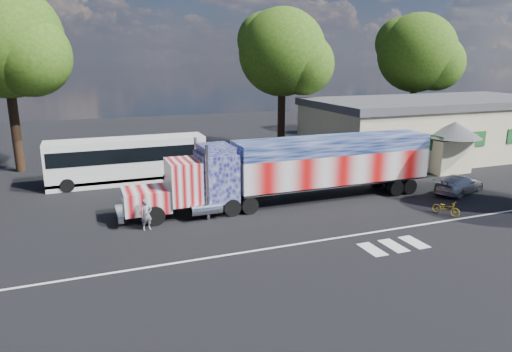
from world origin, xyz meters
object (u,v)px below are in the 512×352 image
object	(u,v)px
tree_nw_a	(6,41)
coach_bus	(128,160)
parked_car	(459,184)
woman	(146,215)
semi_truck	(298,168)
bicycle	(446,208)
tree_far_ne	(418,54)
tree_ne_a	(284,53)

from	to	relation	value
tree_nw_a	coach_bus	bearing A→B (deg)	-40.59
parked_car	tree_nw_a	bearing A→B (deg)	40.40
coach_bus	woman	world-z (taller)	coach_bus
semi_truck	parked_car	distance (m)	11.04
semi_truck	tree_nw_a	xyz separation A→B (m)	(-16.74, 14.86, 7.69)
bicycle	tree_nw_a	world-z (taller)	tree_nw_a
parked_car	tree_far_ne	size ratio (longest dim) A/B	0.31
bicycle	woman	bearing A→B (deg)	141.42
woman	tree_far_ne	world-z (taller)	tree_far_ne
tree_ne_a	tree_far_ne	bearing A→B (deg)	6.42
coach_bus	tree_nw_a	bearing A→B (deg)	139.41
parked_car	tree_nw_a	size ratio (longest dim) A/B	0.29
parked_car	bicycle	xyz separation A→B (m)	(-3.98, -3.16, -0.19)
semi_truck	coach_bus	size ratio (longest dim) A/B	1.80
semi_truck	tree_far_ne	world-z (taller)	tree_far_ne
parked_car	bicycle	bearing A→B (deg)	110.48
woman	tree_ne_a	world-z (taller)	tree_ne_a
coach_bus	tree_far_ne	world-z (taller)	tree_far_ne
coach_bus	woman	distance (m)	10.03
woman	tree_nw_a	distance (m)	20.12
parked_car	woman	size ratio (longest dim) A/B	2.53
tree_ne_a	coach_bus	bearing A→B (deg)	-157.00
parked_car	coach_bus	bearing A→B (deg)	44.29
tree_nw_a	woman	bearing A→B (deg)	-65.82
woman	coach_bus	bearing A→B (deg)	78.62
bicycle	tree_nw_a	bearing A→B (deg)	113.75
parked_car	tree_far_ne	bearing A→B (deg)	-49.35
tree_far_ne	semi_truck	bearing A→B (deg)	-143.12
coach_bus	woman	xyz separation A→B (m)	(-0.11, -10.00, -0.82)
coach_bus	bicycle	bearing A→B (deg)	-40.50
bicycle	tree_ne_a	xyz separation A→B (m)	(-1.19, 19.98, 8.67)
parked_car	woman	bearing A→B (deg)	70.54
woman	tree_nw_a	bearing A→B (deg)	103.44
woman	tree_ne_a	distance (m)	23.60
bicycle	tree_far_ne	size ratio (longest dim) A/B	0.12
tree_ne_a	semi_truck	bearing A→B (deg)	-110.69
semi_truck	tree_nw_a	distance (m)	23.67
bicycle	tree_ne_a	distance (m)	21.81
woman	tree_far_ne	distance (m)	37.31
woman	tree_ne_a	size ratio (longest dim) A/B	0.13
woman	bicycle	xyz separation A→B (m)	(16.13, -3.69, -0.41)
woman	bicycle	size ratio (longest dim) A/B	1.05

